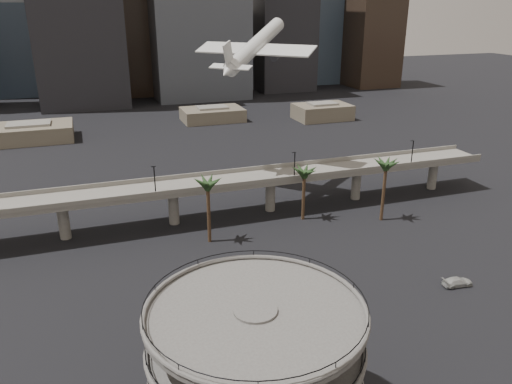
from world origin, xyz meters
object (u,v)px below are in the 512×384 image
object	(u,v)px
overpass	(223,186)
car_b	(306,278)
airborne_jet	(255,46)
car_c	(457,282)
parking_ramp	(255,363)
car_a	(255,316)

from	to	relation	value
overpass	car_b	xyz separation A→B (m)	(5.78, -31.26, -6.59)
airborne_jet	car_c	bearing A→B (deg)	-116.72
parking_ramp	car_c	bearing A→B (deg)	23.40
car_c	car_a	bearing A→B (deg)	92.46
parking_ramp	car_c	xyz separation A→B (m)	(42.06, 18.20, -9.09)
car_a	car_b	distance (m)	14.05
parking_ramp	airborne_jet	world-z (taller)	airborne_jet
parking_ramp	airborne_jet	size ratio (longest dim) A/B	0.89
parking_ramp	car_c	world-z (taller)	parking_ramp
airborne_jet	car_c	xyz separation A→B (m)	(17.52, -52.64, -34.58)
overpass	airborne_jet	bearing A→B (deg)	45.74
parking_ramp	car_a	world-z (taller)	parking_ramp
parking_ramp	car_c	size ratio (longest dim) A/B	4.32
overpass	car_b	bearing A→B (deg)	-79.53
airborne_jet	car_a	size ratio (longest dim) A/B	6.17
overpass	car_b	size ratio (longest dim) A/B	28.72
car_c	airborne_jet	bearing A→B (deg)	24.22
overpass	car_c	distance (m)	50.52
car_a	car_b	xyz separation A→B (m)	(11.89, 7.48, 0.06)
car_a	car_c	size ratio (longest dim) A/B	0.78
car_a	car_b	bearing A→B (deg)	-75.18
parking_ramp	car_a	xyz separation A→B (m)	(6.89, 20.26, -9.15)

